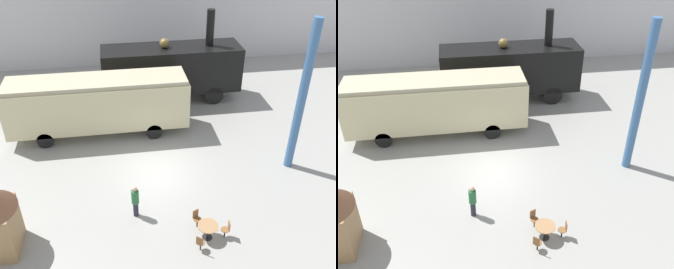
% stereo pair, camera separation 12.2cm
% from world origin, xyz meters
% --- Properties ---
extents(ground_plane, '(80.00, 80.00, 0.00)m').
position_xyz_m(ground_plane, '(0.00, 0.00, 0.00)').
color(ground_plane, gray).
extents(backdrop_wall, '(44.00, 0.15, 9.00)m').
position_xyz_m(backdrop_wall, '(0.00, 15.23, 4.50)').
color(backdrop_wall, silver).
rests_on(backdrop_wall, ground_plane).
extents(steam_locomotive, '(9.42, 2.67, 6.22)m').
position_xyz_m(steam_locomotive, '(2.10, 8.16, 2.36)').
color(steam_locomotive, black).
rests_on(steam_locomotive, ground_plane).
extents(passenger_coach_vintage, '(10.56, 2.56, 3.58)m').
position_xyz_m(passenger_coach_vintage, '(-2.91, 4.34, 2.09)').
color(passenger_coach_vintage, beige).
rests_on(passenger_coach_vintage, ground_plane).
extents(cafe_table_near, '(0.89, 0.89, 0.71)m').
position_xyz_m(cafe_table_near, '(1.56, -4.88, 0.57)').
color(cafe_table_near, black).
rests_on(cafe_table_near, ground_plane).
extents(cafe_chair_0, '(0.38, 0.40, 0.87)m').
position_xyz_m(cafe_chair_0, '(1.23, -4.14, 0.51)').
color(cafe_chair_0, black).
rests_on(cafe_chair_0, ground_plane).
extents(cafe_chair_1, '(0.40, 0.40, 0.87)m').
position_xyz_m(cafe_chair_1, '(1.08, -5.54, 0.51)').
color(cafe_chair_1, black).
rests_on(cafe_chair_1, ground_plane).
extents(cafe_chair_2, '(0.37, 0.36, 0.87)m').
position_xyz_m(cafe_chair_2, '(2.37, -4.97, 0.51)').
color(cafe_chair_2, black).
rests_on(cafe_chair_2, ground_plane).
extents(visitor_person, '(0.34, 0.34, 1.69)m').
position_xyz_m(visitor_person, '(-1.35, -3.09, 0.92)').
color(visitor_person, '#262633').
rests_on(visitor_person, ground_plane).
extents(support_pillar, '(0.44, 0.44, 8.00)m').
position_xyz_m(support_pillar, '(7.12, -0.54, 4.00)').
color(support_pillar, '#386093').
rests_on(support_pillar, ground_plane).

